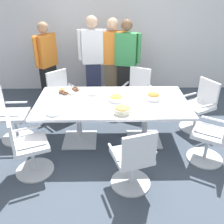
{
  "coord_description": "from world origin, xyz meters",
  "views": [
    {
      "loc": [
        -0.06,
        -3.6,
        2.46
      ],
      "look_at": [
        0.0,
        0.0,
        0.55
      ],
      "focal_mm": 40.09,
      "sensor_mm": 36.0,
      "label": 1
    }
  ],
  "objects": [
    {
      "name": "ground_plane",
      "position": [
        0.0,
        0.0,
        -0.01
      ],
      "size": [
        10.0,
        10.0,
        0.01
      ],
      "primitive_type": "cube",
      "color": "#3D4754"
    },
    {
      "name": "person_standing_0",
      "position": [
        -1.36,
        1.62,
        0.9
      ],
      "size": [
        0.43,
        0.55,
        1.73
      ],
      "rotation": [
        0.0,
        0.0,
        -2.15
      ],
      "color": "black",
      "rests_on": "ground"
    },
    {
      "name": "office_chair_2",
      "position": [
        0.52,
        1.05,
        0.41
      ],
      "size": [
        0.73,
        0.73,
        0.91
      ],
      "rotation": [
        0.0,
        0.0,
        -3.61
      ],
      "color": "silver",
      "rests_on": "ground"
    },
    {
      "name": "office_chair_6",
      "position": [
        0.25,
        -1.09,
        0.41
      ],
      "size": [
        0.68,
        0.68,
        0.91
      ],
      "rotation": [
        0.0,
        0.0,
        0.31
      ],
      "color": "silver",
      "rests_on": "ground"
    },
    {
      "name": "office_chair_0",
      "position": [
        1.47,
        -0.56,
        0.41
      ],
      "size": [
        0.74,
        0.74,
        0.91
      ],
      "rotation": [
        0.0,
        0.0,
        1.03
      ],
      "color": "silver",
      "rests_on": "ground"
    },
    {
      "name": "donut_platter",
      "position": [
        -0.74,
        0.38,
        0.77
      ],
      "size": [
        0.36,
        0.36,
        0.04
      ],
      "color": "white",
      "rests_on": "conference_table"
    },
    {
      "name": "office_chair_5",
      "position": [
        -1.18,
        -0.79,
        0.41
      ],
      "size": [
        0.71,
        0.71,
        0.91
      ],
      "rotation": [
        0.0,
        0.0,
        -1.18
      ],
      "color": "silver",
      "rests_on": "ground"
    },
    {
      "name": "conference_table",
      "position": [
        0.0,
        0.0,
        0.63
      ],
      "size": [
        2.4,
        1.2,
        0.75
      ],
      "color": "silver",
      "rests_on": "ground"
    },
    {
      "name": "napkin_pile",
      "position": [
        -0.32,
        0.28,
        0.78
      ],
      "size": [
        0.17,
        0.17,
        0.06
      ],
      "primitive_type": "cube",
      "color": "white",
      "rests_on": "conference_table"
    },
    {
      "name": "plate_stack",
      "position": [
        -0.84,
        -0.41,
        0.76
      ],
      "size": [
        0.24,
        0.24,
        0.03
      ],
      "color": "white",
      "rests_on": "conference_table"
    },
    {
      "name": "office_chair_4",
      "position": [
        -1.7,
        0.08,
        0.41
      ],
      "size": [
        0.56,
        0.56,
        0.91
      ],
      "rotation": [
        0.0,
        0.0,
        -1.54
      ],
      "color": "silver",
      "rests_on": "ground"
    },
    {
      "name": "person_standing_1",
      "position": [
        -0.38,
        1.64,
        0.97
      ],
      "size": [
        0.61,
        0.25,
        1.84
      ],
      "rotation": [
        0.0,
        0.0,
        -3.08
      ],
      "color": "#232842",
      "rests_on": "ground"
    },
    {
      "name": "back_wall",
      "position": [
        0.0,
        2.4,
        1.4
      ],
      "size": [
        8.0,
        0.1,
        2.8
      ],
      "primitive_type": "cube",
      "color": "white",
      "rests_on": "ground"
    },
    {
      "name": "office_chair_3",
      "position": [
        -0.96,
        0.91,
        0.41
      ],
      "size": [
        0.76,
        0.76,
        0.91
      ],
      "rotation": [
        0.0,
        0.0,
        -2.4
      ],
      "color": "silver",
      "rests_on": "ground"
    },
    {
      "name": "person_standing_3",
      "position": [
        0.32,
        1.59,
        0.93
      ],
      "size": [
        0.61,
        0.33,
        1.78
      ],
      "rotation": [
        0.0,
        0.0,
        -3.42
      ],
      "color": "black",
      "rests_on": "ground"
    },
    {
      "name": "person_standing_2",
      "position": [
        0.04,
        1.68,
        0.94
      ],
      "size": [
        0.61,
        0.23,
        1.79
      ],
      "rotation": [
        0.0,
        0.0,
        -3.15
      ],
      "color": "brown",
      "rests_on": "ground"
    },
    {
      "name": "snack_bowl_pretzels",
      "position": [
        0.66,
        0.03,
        0.81
      ],
      "size": [
        0.21,
        0.21,
        0.12
      ],
      "color": "white",
      "rests_on": "conference_table"
    },
    {
      "name": "office_chair_1",
      "position": [
        1.59,
        0.4,
        0.41
      ],
      "size": [
        0.73,
        0.73,
        0.91
      ],
      "rotation": [
        0.0,
        0.0,
        -4.23
      ],
      "color": "silver",
      "rests_on": "ground"
    },
    {
      "name": "snack_bowl_chips_yellow",
      "position": [
        0.07,
        -0.0,
        0.8
      ],
      "size": [
        0.23,
        0.23,
        0.1
      ],
      "color": "white",
      "rests_on": "conference_table"
    },
    {
      "name": "snack_bowl_cookies",
      "position": [
        0.14,
        -0.41,
        0.81
      ],
      "size": [
        0.24,
        0.24,
        0.12
      ],
      "color": "beige",
      "rests_on": "conference_table"
    }
  ]
}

